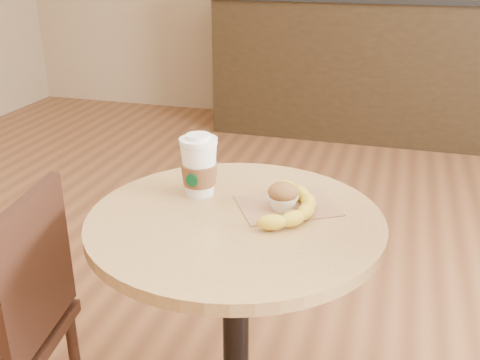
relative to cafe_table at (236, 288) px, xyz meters
The scene contains 7 objects.
cafe_table is the anchor object (origin of this frame).
chair_left 0.60m from the cafe_table, 160.04° to the right, with size 0.41×0.41×0.82m.
service_counter 3.12m from the cafe_table, 88.65° to the left, with size 2.30×0.65×1.04m.
kraft_bag 0.25m from the cafe_table, 40.46° to the left, with size 0.24×0.18×0.00m, color #8F6545.
coffee_cup 0.33m from the cafe_table, 141.72° to the left, with size 0.10×0.10×0.17m.
muffin 0.27m from the cafe_table, 33.85° to the left, with size 0.08×0.08×0.07m.
banana 0.27m from the cafe_table, 23.04° to the left, with size 0.15×0.28×0.04m, color gold, non-canonical shape.
Camera 1 is at (0.28, -1.12, 1.36)m, focal length 42.00 mm.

